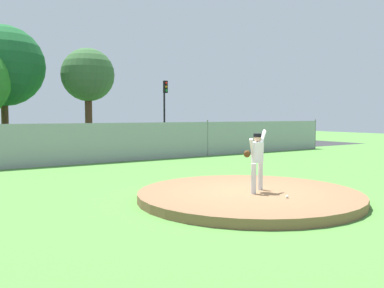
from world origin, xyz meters
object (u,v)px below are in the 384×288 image
Objects in this scene: parked_car_slate at (188,137)px; baseball at (287,197)px; parked_car_red at (116,140)px; parked_car_teal at (61,141)px; traffic_light_far at (165,101)px; pitcher_youth at (257,156)px; parked_car_silver at (236,135)px.

baseball is at bearing -115.08° from parked_car_slate.
parked_car_teal is at bearing 173.27° from parked_car_red.
parked_car_slate is at bearing -0.72° from parked_car_teal.
parked_car_red is (2.15, 15.24, 0.52)m from baseball.
traffic_light_far reaches higher than parked_car_slate.
parked_car_teal is 8.17m from parked_car_slate.
parked_car_teal is 10.03m from traffic_light_far.
pitcher_youth is 21.52× the size of baseball.
parked_car_silver is at bearing 4.63° from parked_car_red.
traffic_light_far reaches higher than parked_car_red.
parked_car_red is at bearing -142.50° from traffic_light_far.
pitcher_youth is 14.39m from parked_car_red.
pitcher_youth reaches higher than parked_car_slate.
parked_car_silver is at bearing 51.78° from pitcher_youth.
parked_car_slate is at bearing -173.44° from parked_car_silver.
baseball is at bearing -86.64° from parked_car_teal.
parked_car_silver reaches higher than parked_car_red.
baseball is 0.02× the size of parked_car_teal.
parked_car_slate is 1.10× the size of parked_car_red.
parked_car_silver is (12.69, 0.42, -0.01)m from parked_car_teal.
traffic_light_far is (7.96, 18.65, 2.12)m from pitcher_youth.
pitcher_youth is 0.37× the size of parked_car_red.
parked_car_silver is at bearing 6.56° from parked_car_slate.
traffic_light_far is at bearing 136.52° from parked_car_silver.
parked_car_red is 9.65m from parked_car_silver.
baseball is (0.04, -1.02, -0.89)m from pitcher_youth.
pitcher_youth is 1.35m from baseball.
traffic_light_far is (8.84, 4.06, 2.46)m from parked_car_teal.
traffic_light_far is at bearing 24.69° from parked_car_teal.
baseball is 0.02× the size of traffic_light_far.
parked_car_red is at bearing 81.95° from baseball.
parked_car_teal is at bearing -178.12° from parked_car_silver.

